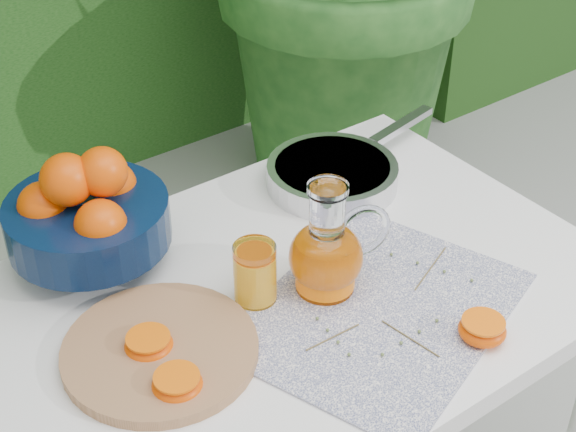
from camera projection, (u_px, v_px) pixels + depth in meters
white_table at (295, 324)px, 1.47m from camera, size 1.00×0.70×0.75m
placemat at (379, 311)px, 1.38m from camera, size 0.54×0.48×0.00m
cutting_board at (160, 351)px, 1.29m from camera, size 0.35×0.35×0.02m
fruit_bowl at (86, 212)px, 1.43m from camera, size 0.29×0.29×0.21m
juice_pitcher at (327, 253)px, 1.38m from camera, size 0.18×0.15×0.20m
juice_tumbler at (255, 274)px, 1.37m from camera, size 0.08×0.08×0.10m
saute_pan at (334, 173)px, 1.66m from camera, size 0.45×0.29×0.05m
orange_halves at (273, 352)px, 1.28m from camera, size 0.52×0.36×0.04m
thyme_sprigs at (394, 311)px, 1.37m from camera, size 0.34×0.23×0.01m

